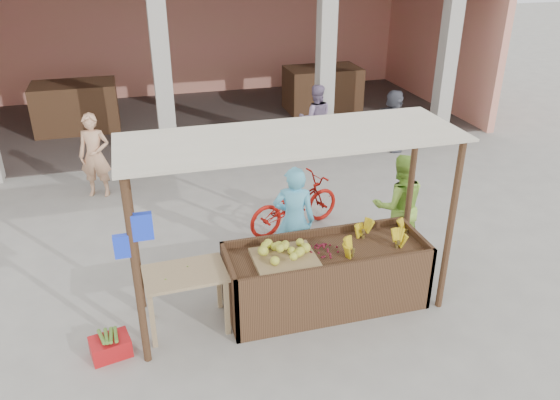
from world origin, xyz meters
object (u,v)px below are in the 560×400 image
object	(u,v)px
fruit_stall	(326,279)
motorcycle	(294,203)
vendor_green	(399,203)
side_table	(186,282)
red_crate	(111,347)
vendor_blue	(294,217)

from	to	relation	value
fruit_stall	motorcycle	world-z (taller)	motorcycle
fruit_stall	vendor_green	world-z (taller)	vendor_green
vendor_green	motorcycle	bearing A→B (deg)	-33.36
motorcycle	vendor_green	bearing A→B (deg)	-150.97
fruit_stall	vendor_green	size ratio (longest dim) A/B	1.51
vendor_green	fruit_stall	bearing A→B (deg)	42.13
side_table	motorcycle	world-z (taller)	motorcycle
red_crate	fruit_stall	bearing A→B (deg)	-6.72
vendor_blue	fruit_stall	bearing A→B (deg)	118.63
red_crate	vendor_green	world-z (taller)	vendor_green
vendor_green	motorcycle	distance (m)	1.77
red_crate	side_table	bearing A→B (deg)	5.01
vendor_green	vendor_blue	bearing A→B (deg)	10.77
vendor_blue	vendor_green	distance (m)	1.64
red_crate	vendor_blue	distance (m)	2.95
side_table	red_crate	xyz separation A→B (m)	(-0.95, -0.29, -0.54)
red_crate	vendor_blue	world-z (taller)	vendor_blue
red_crate	vendor_green	size ratio (longest dim) A/B	0.26
red_crate	vendor_green	distance (m)	4.47
side_table	red_crate	bearing A→B (deg)	-165.44
fruit_stall	vendor_green	distance (m)	1.82
side_table	vendor_blue	world-z (taller)	vendor_blue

